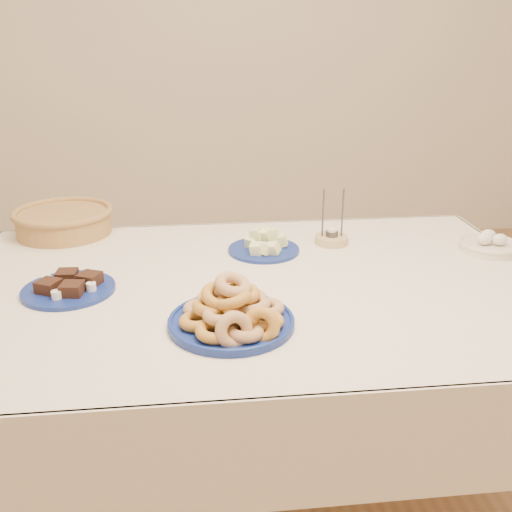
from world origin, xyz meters
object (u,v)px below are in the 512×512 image
(dining_table, at_px, (254,316))
(wicker_basket, at_px, (64,220))
(brownie_plate, at_px, (69,287))
(melon_plate, at_px, (264,246))
(donut_platter, at_px, (232,312))
(egg_bowl, at_px, (489,245))
(candle_holder, at_px, (332,238))

(dining_table, relative_size, wicker_basket, 4.09)
(brownie_plate, bearing_deg, melon_plate, 23.45)
(donut_platter, height_order, melon_plate, donut_platter)
(dining_table, bearing_deg, wicker_basket, 141.00)
(dining_table, distance_m, egg_bowl, 0.81)
(brownie_plate, bearing_deg, dining_table, 0.66)
(donut_platter, height_order, egg_bowl, donut_platter)
(donut_platter, xyz_separation_m, candle_holder, (0.37, 0.55, -0.02))
(dining_table, distance_m, candle_holder, 0.43)
(donut_platter, relative_size, melon_plate, 1.35)
(wicker_basket, bearing_deg, egg_bowl, -13.28)
(donut_platter, bearing_deg, brownie_plate, 150.00)
(dining_table, xyz_separation_m, candle_holder, (0.29, 0.29, 0.12))
(egg_bowl, bearing_deg, candle_holder, 165.70)
(egg_bowl, bearing_deg, melon_plate, 174.34)
(dining_table, relative_size, melon_plate, 6.71)
(wicker_basket, bearing_deg, candle_holder, -12.72)
(dining_table, xyz_separation_m, donut_platter, (-0.08, -0.25, 0.14))
(donut_platter, relative_size, brownie_plate, 1.15)
(melon_plate, height_order, egg_bowl, melon_plate)
(candle_holder, distance_m, egg_bowl, 0.51)
(dining_table, bearing_deg, donut_platter, -107.41)
(brownie_plate, height_order, candle_holder, candle_holder)
(dining_table, bearing_deg, brownie_plate, -179.34)
(brownie_plate, bearing_deg, wicker_basket, 102.10)
(dining_table, distance_m, melon_plate, 0.28)
(donut_platter, distance_m, brownie_plate, 0.50)
(brownie_plate, height_order, wicker_basket, wicker_basket)
(donut_platter, xyz_separation_m, melon_plate, (0.14, 0.49, -0.02))
(dining_table, height_order, egg_bowl, egg_bowl)
(donut_platter, bearing_deg, melon_plate, 74.25)
(melon_plate, xyz_separation_m, wicker_basket, (-0.68, 0.26, 0.03))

